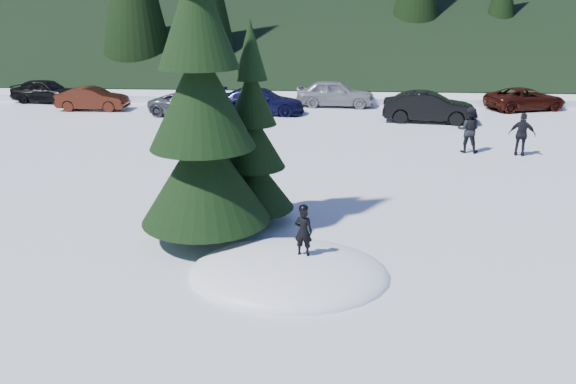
# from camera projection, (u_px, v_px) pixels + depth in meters

# --- Properties ---
(ground) EXTENTS (200.00, 200.00, 0.00)m
(ground) POSITION_uv_depth(u_px,v_px,m) (289.00, 275.00, 12.41)
(ground) COLOR white
(ground) RESTS_ON ground
(snow_mound) EXTENTS (4.48, 3.52, 0.96)m
(snow_mound) POSITION_uv_depth(u_px,v_px,m) (289.00, 275.00, 12.41)
(snow_mound) COLOR white
(snow_mound) RESTS_ON ground
(spruce_tall) EXTENTS (3.20, 3.20, 8.60)m
(spruce_tall) POSITION_uv_depth(u_px,v_px,m) (201.00, 110.00, 13.22)
(spruce_tall) COLOR black
(spruce_tall) RESTS_ON ground
(spruce_short) EXTENTS (2.20, 2.20, 5.37)m
(spruce_short) POSITION_uv_depth(u_px,v_px,m) (252.00, 147.00, 14.86)
(spruce_short) COLOR black
(spruce_short) RESTS_ON ground
(child_skier) EXTENTS (0.44, 0.33, 1.09)m
(child_skier) POSITION_uv_depth(u_px,v_px,m) (303.00, 231.00, 12.12)
(child_skier) COLOR black
(child_skier) RESTS_ON snow_mound
(adult_0) EXTENTS (1.03, 0.88, 1.83)m
(adult_0) POSITION_uv_depth(u_px,v_px,m) (469.00, 130.00, 22.44)
(adult_0) COLOR black
(adult_0) RESTS_ON ground
(adult_1) EXTENTS (1.08, 0.73, 1.70)m
(adult_1) POSITION_uv_depth(u_px,v_px,m) (522.00, 135.00, 21.94)
(adult_1) COLOR black
(adult_1) RESTS_ON ground
(car_0) EXTENTS (4.39, 2.23, 1.43)m
(car_0) POSITION_uv_depth(u_px,v_px,m) (46.00, 91.00, 34.01)
(car_0) COLOR black
(car_0) RESTS_ON ground
(car_1) EXTENTS (3.96, 1.45, 1.29)m
(car_1) POSITION_uv_depth(u_px,v_px,m) (93.00, 99.00, 31.57)
(car_1) COLOR #3F160B
(car_1) RESTS_ON ground
(car_2) EXTENTS (4.73, 2.83, 1.23)m
(car_2) POSITION_uv_depth(u_px,v_px,m) (191.00, 104.00, 29.98)
(car_2) COLOR #484C50
(car_2) RESTS_ON ground
(car_3) EXTENTS (4.91, 2.30, 1.39)m
(car_3) POSITION_uv_depth(u_px,v_px,m) (261.00, 101.00, 30.53)
(car_3) COLOR black
(car_3) RESTS_ON ground
(car_4) EXTENTS (4.65, 2.16, 1.54)m
(car_4) POSITION_uv_depth(u_px,v_px,m) (335.00, 93.00, 32.70)
(car_4) COLOR gray
(car_4) RESTS_ON ground
(car_5) EXTENTS (4.77, 2.17, 1.52)m
(car_5) POSITION_uv_depth(u_px,v_px,m) (429.00, 107.00, 28.34)
(car_5) COLOR black
(car_5) RESTS_ON ground
(car_6) EXTENTS (4.90, 3.36, 1.25)m
(car_6) POSITION_uv_depth(u_px,v_px,m) (525.00, 99.00, 31.69)
(car_6) COLOR black
(car_6) RESTS_ON ground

